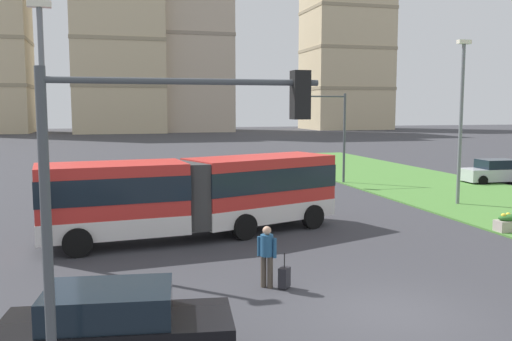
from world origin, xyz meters
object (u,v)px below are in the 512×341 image
flower_planter_2 (509,223)px  streetlight_left (44,121)px  articulated_bus (196,194)px  apartment_tower_centre (189,16)px  car_navy_sedan (120,184)px  car_black_sedan (115,330)px  car_silver_hatch (495,172)px  traffic_light_far_right (327,122)px  streetlight_median (461,115)px  rolling_suitcase (284,277)px  pedestrian_crossing (267,252)px  traffic_light_near_left (147,177)px  apartment_tower_eastcentre (346,52)px

flower_planter_2 → streetlight_left: (-17.32, 0.09, 4.13)m
articulated_bus → apartment_tower_centre: size_ratio=0.24×
car_navy_sedan → streetlight_left: 13.71m
car_black_sedan → car_silver_hatch: 32.33m
car_black_sedan → traffic_light_far_right: traffic_light_far_right is taller
flower_planter_2 → traffic_light_far_right: size_ratio=0.19×
car_silver_hatch → streetlight_median: 10.83m
car_black_sedan → rolling_suitcase: car_black_sedan is taller
car_navy_sedan → apartment_tower_centre: apartment_tower_centre is taller
car_navy_sedan → pedestrian_crossing: pedestrian_crossing is taller
pedestrian_crossing → flower_planter_2: size_ratio=1.58×
car_silver_hatch → streetlight_left: 29.90m
car_black_sedan → traffic_light_near_left: traffic_light_near_left is taller
flower_planter_2 → streetlight_left: size_ratio=0.13×
articulated_bus → car_silver_hatch: (21.60, 10.21, -0.90)m
rolling_suitcase → traffic_light_near_left: traffic_light_near_left is taller
car_navy_sedan → rolling_suitcase: (4.08, -17.25, -0.44)m
traffic_light_near_left → traffic_light_far_right: 28.24m
traffic_light_far_right → pedestrian_crossing: bearing=-116.3°
car_silver_hatch → apartment_tower_eastcentre: (29.48, 90.87, 17.32)m
flower_planter_2 → car_silver_hatch: bearing=53.8°
car_black_sedan → pedestrian_crossing: (4.13, 3.85, 0.25)m
car_black_sedan → apartment_tower_centre: 113.97m
car_silver_hatch → rolling_suitcase: car_silver_hatch is taller
articulated_bus → streetlight_median: bearing=13.8°
car_silver_hatch → streetlight_left: bearing=-154.5°
articulated_bus → traffic_light_far_right: traffic_light_far_right is taller
streetlight_median → apartment_tower_centre: bearing=90.0°
car_navy_sedan → traffic_light_far_right: (13.19, 2.26, 3.33)m
flower_planter_2 → traffic_light_near_left: 18.04m
traffic_light_far_right → apartment_tower_centre: apartment_tower_centre is taller
apartment_tower_eastcentre → streetlight_left: bearing=-118.5°
rolling_suitcase → car_navy_sedan: bearing=103.3°
car_black_sedan → articulated_bus: bearing=73.1°
car_silver_hatch → streetlight_left: streetlight_left is taller
apartment_tower_centre → car_silver_hatch: bearing=-85.2°
rolling_suitcase → traffic_light_far_right: (9.11, 19.51, 3.77)m
traffic_light_near_left → pedestrian_crossing: bearing=57.8°
car_silver_hatch → pedestrian_crossing: pedestrian_crossing is taller
car_navy_sedan → apartment_tower_centre: size_ratio=0.09×
traffic_light_far_right → flower_planter_2: bearing=-83.8°
pedestrian_crossing → rolling_suitcase: 0.85m
car_black_sedan → apartment_tower_eastcentre: 125.31m
pedestrian_crossing → apartment_tower_eastcentre: 120.08m
traffic_light_far_right → streetlight_left: bearing=-135.8°
traffic_light_near_left → car_navy_sedan: bearing=90.1°
articulated_bus → pedestrian_crossing: articulated_bus is taller
articulated_bus → flower_planter_2: (12.16, -2.67, -1.23)m
streetlight_left → car_black_sedan: bearing=-76.2°
car_silver_hatch → traffic_light_near_left: (-24.24, -22.59, 3.16)m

